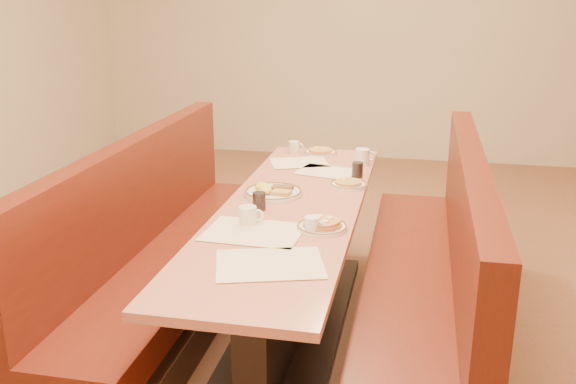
% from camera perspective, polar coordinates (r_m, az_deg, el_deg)
% --- Properties ---
extents(ground, '(8.00, 8.00, 0.00)m').
position_cam_1_polar(ground, '(3.64, 0.29, -12.43)').
color(ground, '#9E6647').
rests_on(ground, ground).
extents(diner_table, '(0.70, 2.50, 0.75)m').
position_cam_1_polar(diner_table, '(3.47, 0.30, -7.08)').
color(diner_table, black).
rests_on(diner_table, ground).
extents(booth_left, '(0.55, 2.50, 1.05)m').
position_cam_1_polar(booth_left, '(3.68, -11.02, -6.15)').
color(booth_left, '#4C3326').
rests_on(booth_left, ground).
extents(booth_right, '(0.55, 2.50, 1.05)m').
position_cam_1_polar(booth_right, '(3.42, 12.54, -8.16)').
color(booth_right, '#4C3326').
rests_on(booth_right, ground).
extents(placemat_near_left, '(0.46, 0.35, 0.00)m').
position_cam_1_polar(placemat_near_left, '(2.96, -3.08, -3.57)').
color(placemat_near_left, '#F7E4C1').
rests_on(placemat_near_left, diner_table).
extents(placemat_near_right, '(0.51, 0.44, 0.00)m').
position_cam_1_polar(placemat_near_right, '(2.63, -1.63, -6.40)').
color(placemat_near_right, '#F7E4C1').
rests_on(placemat_near_right, diner_table).
extents(placemat_far_left, '(0.43, 0.38, 0.00)m').
position_cam_1_polar(placemat_far_left, '(4.14, 1.00, 2.64)').
color(placemat_far_left, '#F7E4C1').
rests_on(placemat_far_left, diner_table).
extents(placemat_far_right, '(0.40, 0.33, 0.00)m').
position_cam_1_polar(placemat_far_right, '(3.94, 3.49, 1.83)').
color(placemat_far_right, '#F7E4C1').
rests_on(placemat_far_right, diner_table).
extents(pancake_plate, '(0.24, 0.24, 0.05)m').
position_cam_1_polar(pancake_plate, '(3.01, 3.06, -2.95)').
color(pancake_plate, white).
rests_on(pancake_plate, diner_table).
extents(eggs_plate, '(0.32, 0.32, 0.06)m').
position_cam_1_polar(eggs_plate, '(3.50, -1.38, 0.06)').
color(eggs_plate, white).
rests_on(eggs_plate, diner_table).
extents(extra_plate_mid, '(0.21, 0.21, 0.04)m').
position_cam_1_polar(extra_plate_mid, '(3.66, 5.39, 0.72)').
color(extra_plate_mid, white).
rests_on(extra_plate_mid, diner_table).
extents(extra_plate_far, '(0.23, 0.23, 0.05)m').
position_cam_1_polar(extra_plate_far, '(4.37, 2.91, 3.59)').
color(extra_plate_far, white).
rests_on(extra_plate_far, diner_table).
extents(coffee_mug_a, '(0.10, 0.07, 0.08)m').
position_cam_1_polar(coffee_mug_a, '(2.95, 2.25, -2.91)').
color(coffee_mug_a, white).
rests_on(coffee_mug_a, diner_table).
extents(coffee_mug_b, '(0.12, 0.08, 0.09)m').
position_cam_1_polar(coffee_mug_b, '(3.05, -3.51, -2.09)').
color(coffee_mug_b, white).
rests_on(coffee_mug_b, diner_table).
extents(coffee_mug_c, '(0.13, 0.09, 0.10)m').
position_cam_1_polar(coffee_mug_c, '(4.13, 6.68, 3.17)').
color(coffee_mug_c, white).
rests_on(coffee_mug_c, diner_table).
extents(coffee_mug_d, '(0.10, 0.07, 0.08)m').
position_cam_1_polar(coffee_mug_d, '(4.39, 0.57, 4.03)').
color(coffee_mug_d, white).
rests_on(coffee_mug_d, diner_table).
extents(soda_tumbler_near, '(0.07, 0.07, 0.09)m').
position_cam_1_polar(soda_tumbler_near, '(3.25, -2.58, -0.83)').
color(soda_tumbler_near, black).
rests_on(soda_tumbler_near, diner_table).
extents(soda_tumbler_mid, '(0.07, 0.07, 0.09)m').
position_cam_1_polar(soda_tumbler_mid, '(3.84, 6.19, 1.97)').
color(soda_tumbler_mid, black).
rests_on(soda_tumbler_mid, diner_table).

